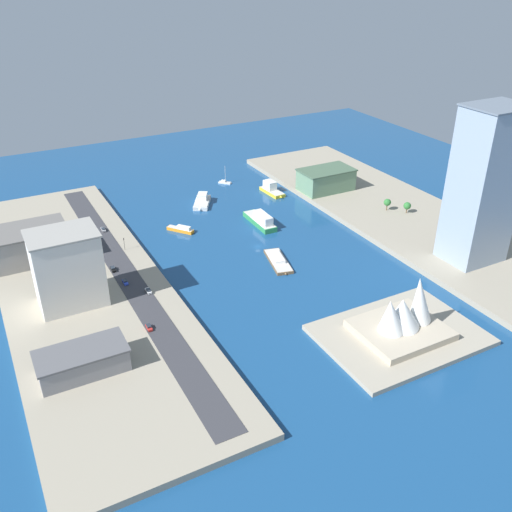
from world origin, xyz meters
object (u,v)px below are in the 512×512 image
at_px(suv_black, 113,269).
at_px(opera_landmark, 403,317).
at_px(ferry_white_commuter, 202,201).
at_px(carpark_squat_concrete, 26,245).
at_px(traffic_light_waterfront, 124,242).
at_px(water_taxi_orange, 181,229).
at_px(warehouse_low_gray, 82,361).
at_px(tower_tall_glass, 484,186).
at_px(sedan_silver, 103,229).
at_px(hatchback_blue, 125,282).
at_px(barge_flat_brown, 278,260).
at_px(van_white, 148,291).
at_px(pickup_red, 149,327).
at_px(sailboat_small_white, 225,182).
at_px(ferry_green_doubledeck, 261,220).
at_px(terminal_long_green, 326,179).
at_px(ferry_yellow_fast, 271,189).
at_px(hotel_broad_white, 67,268).

bearing_deg(suv_black, opera_landmark, 130.95).
height_order(ferry_white_commuter, carpark_squat_concrete, carpark_squat_concrete).
relative_size(traffic_light_waterfront, opera_landmark, 0.19).
height_order(water_taxi_orange, warehouse_low_gray, warehouse_low_gray).
height_order(carpark_squat_concrete, suv_black, carpark_squat_concrete).
height_order(ferry_white_commuter, tower_tall_glass, tower_tall_glass).
bearing_deg(water_taxi_orange, sedan_silver, -20.84).
bearing_deg(traffic_light_waterfront, ferry_white_commuter, -145.30).
distance_m(tower_tall_glass, traffic_light_waterfront, 174.27).
height_order(carpark_squat_concrete, hatchback_blue, carpark_squat_concrete).
xyz_separation_m(barge_flat_brown, van_white, (66.68, 1.50, 2.59)).
relative_size(suv_black, sedan_silver, 0.99).
bearing_deg(pickup_red, sailboat_small_white, -125.39).
bearing_deg(ferry_white_commuter, carpark_squat_concrete, 15.62).
relative_size(ferry_white_commuter, water_taxi_orange, 1.42).
bearing_deg(van_white, hatchback_blue, -60.86).
xyz_separation_m(ferry_white_commuter, ferry_green_doubledeck, (-17.48, 42.35, 0.82)).
height_order(water_taxi_orange, terminal_long_green, terminal_long_green).
bearing_deg(ferry_yellow_fast, van_white, 37.22).
height_order(ferry_yellow_fast, hotel_broad_white, hotel_broad_white).
xyz_separation_m(hatchback_blue, van_white, (-6.88, 12.35, -0.02)).
relative_size(water_taxi_orange, terminal_long_green, 0.45).
distance_m(water_taxi_orange, warehouse_low_gray, 121.69).
xyz_separation_m(terminal_long_green, hotel_broad_white, (168.86, 57.16, 9.75)).
relative_size(water_taxi_orange, carpark_squat_concrete, 0.38).
bearing_deg(terminal_long_green, tower_tall_glass, 96.14).
distance_m(water_taxi_orange, hotel_broad_white, 85.35).
relative_size(tower_tall_glass, pickup_red, 15.84).
bearing_deg(pickup_red, tower_tall_glass, 174.10).
relative_size(warehouse_low_gray, van_white, 6.55).
xyz_separation_m(hotel_broad_white, suv_black, (-22.26, -18.55, -15.53)).
height_order(terminal_long_green, traffic_light_waterfront, terminal_long_green).
relative_size(pickup_red, van_white, 0.97).
bearing_deg(carpark_squat_concrete, barge_flat_brown, 152.88).
distance_m(van_white, opera_landmark, 108.59).
bearing_deg(barge_flat_brown, ferry_yellow_fast, -117.35).
relative_size(warehouse_low_gray, sedan_silver, 6.29).
height_order(barge_flat_brown, ferry_yellow_fast, ferry_yellow_fast).
bearing_deg(hotel_broad_white, pickup_red, 122.93).
height_order(terminal_long_green, pickup_red, terminal_long_green).
relative_size(ferry_yellow_fast, hotel_broad_white, 0.65).
relative_size(hotel_broad_white, hatchback_blue, 6.84).
height_order(ferry_yellow_fast, sedan_silver, ferry_yellow_fast).
height_order(water_taxi_orange, hotel_broad_white, hotel_broad_white).
relative_size(ferry_white_commuter, ferry_green_doubledeck, 0.71).
xyz_separation_m(water_taxi_orange, terminal_long_green, (-101.05, -8.51, 8.15)).
relative_size(ferry_yellow_fast, traffic_light_waterfront, 3.27).
height_order(van_white, traffic_light_waterfront, traffic_light_waterfront).
relative_size(pickup_red, sedan_silver, 0.93).
relative_size(ferry_white_commuter, van_white, 4.40).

